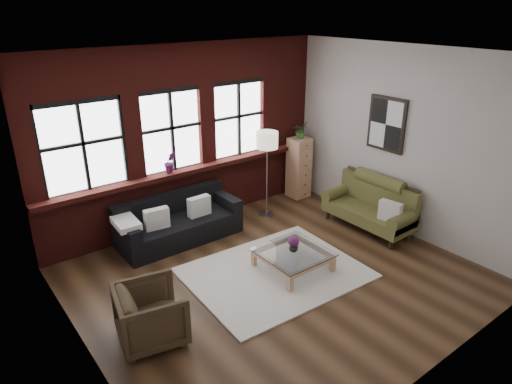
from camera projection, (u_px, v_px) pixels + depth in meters
floor at (275, 277)px, 6.83m from camera, size 5.50×5.50×0.00m
ceiling at (279, 55)px, 5.59m from camera, size 5.50×5.50×0.00m
wall_back at (186, 137)px, 8.04m from camera, size 5.50×0.00×5.50m
wall_front at (444, 250)px, 4.38m from camera, size 5.50×0.00×5.50m
wall_left at (71, 235)px, 4.66m from camera, size 0.00×5.00×5.00m
wall_right at (401, 142)px, 7.76m from camera, size 0.00×5.00×5.00m
brick_backwall at (188, 138)px, 7.99m from camera, size 5.50×0.12×3.20m
sill_ledge at (192, 169)px, 8.14m from camera, size 5.50×0.30×0.08m
window_left at (83, 148)px, 6.93m from camera, size 1.38×0.10×1.50m
window_mid at (171, 132)px, 7.77m from camera, size 1.38×0.10×1.50m
window_right at (238, 120)px, 8.56m from camera, size 1.38×0.10×1.50m
wall_poster at (387, 124)px, 7.86m from camera, size 0.05×0.74×0.94m
shag_rug at (275, 273)px, 6.90m from camera, size 2.63×2.11×0.03m
dark_sofa at (179, 220)px, 7.76m from camera, size 2.09×0.84×0.75m
pillow_a at (157, 219)px, 7.36m from camera, size 0.41×0.19×0.34m
pillow_b at (199, 206)px, 7.81m from camera, size 0.40×0.15×0.34m
vintage_settee at (368, 206)px, 8.09m from camera, size 0.75×1.69×0.90m
pillow_settee at (390, 211)px, 7.62m from camera, size 0.20×0.40×0.34m
armchair at (151, 314)px, 5.43m from camera, size 0.93×0.92×0.72m
coffee_table at (293, 261)px, 6.95m from camera, size 0.98×0.98×0.33m
vase at (293, 247)px, 6.86m from camera, size 0.15×0.15×0.14m
flowers at (294, 241)px, 6.82m from camera, size 0.17×0.17×0.17m
drawer_chest at (299, 168)px, 9.43m from camera, size 0.39×0.39×1.26m
potted_plant_top at (300, 130)px, 9.12m from camera, size 0.38×0.35×0.34m
floor_lamp at (267, 171)px, 8.48m from camera, size 0.40×0.40×1.79m
sill_plant at (170, 162)px, 7.79m from camera, size 0.24×0.21×0.38m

